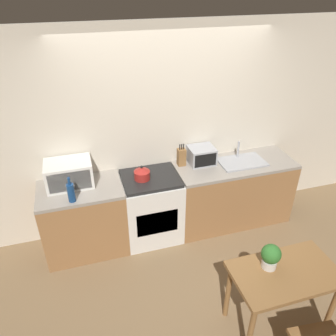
{
  "coord_description": "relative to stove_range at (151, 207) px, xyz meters",
  "views": [
    {
      "loc": [
        -1.05,
        -2.57,
        3.01
      ],
      "look_at": [
        -0.11,
        0.57,
        1.05
      ],
      "focal_mm": 35.0,
      "sensor_mm": 36.0,
      "label": 1
    }
  ],
  "objects": [
    {
      "name": "microwave",
      "position": [
        -0.92,
        0.11,
        0.6
      ],
      "size": [
        0.52,
        0.36,
        0.29
      ],
      "color": "silver",
      "rests_on": "counter_left_run"
    },
    {
      "name": "knife_block",
      "position": [
        0.45,
        0.17,
        0.57
      ],
      "size": [
        0.1,
        0.1,
        0.29
      ],
      "color": "brown",
      "rests_on": "counter_right_run"
    },
    {
      "name": "sink_basin",
      "position": [
        1.22,
        0.01,
        0.47
      ],
      "size": [
        0.59,
        0.37,
        0.24
      ],
      "color": "#999BA0",
      "rests_on": "counter_right_run"
    },
    {
      "name": "potted_plant",
      "position": [
        0.72,
        -1.5,
        0.41
      ],
      "size": [
        0.18,
        0.18,
        0.25
      ],
      "color": "beige",
      "rests_on": "dining_table"
    },
    {
      "name": "ground_plane",
      "position": [
        0.3,
        -0.66,
        -0.45
      ],
      "size": [
        16.0,
        16.0,
        0.0
      ],
      "primitive_type": "plane",
      "color": "brown"
    },
    {
      "name": "kettle",
      "position": [
        -0.1,
        -0.01,
        0.53
      ],
      "size": [
        0.19,
        0.19,
        0.18
      ],
      "color": "maroon",
      "rests_on": "stove_range"
    },
    {
      "name": "bottle",
      "position": [
        -0.92,
        -0.22,
        0.57
      ],
      "size": [
        0.08,
        0.08,
        0.3
      ],
      "color": "navy",
      "rests_on": "counter_left_run"
    },
    {
      "name": "counter_left_run",
      "position": [
        -0.83,
        0.0,
        0.0
      ],
      "size": [
        0.96,
        0.62,
        0.9
      ],
      "color": "olive",
      "rests_on": "ground_plane"
    },
    {
      "name": "stove_range",
      "position": [
        0.0,
        0.0,
        0.0
      ],
      "size": [
        0.7,
        0.62,
        0.9
      ],
      "color": "silver",
      "rests_on": "ground_plane"
    },
    {
      "name": "counter_right_run",
      "position": [
        1.13,
        0.0,
        0.0
      ],
      "size": [
        1.56,
        0.62,
        0.9
      ],
      "color": "olive",
      "rests_on": "ground_plane"
    },
    {
      "name": "dining_table",
      "position": [
        0.84,
        -1.6,
        0.17
      ],
      "size": [
        0.96,
        0.56,
        0.72
      ],
      "color": "brown",
      "rests_on": "ground_plane"
    },
    {
      "name": "toaster_oven",
      "position": [
        0.71,
        0.15,
        0.56
      ],
      "size": [
        0.32,
        0.28,
        0.22
      ],
      "color": "#999BA0",
      "rests_on": "counter_right_run"
    },
    {
      "name": "wall_back",
      "position": [
        0.3,
        0.34,
        0.85
      ],
      "size": [
        10.0,
        0.06,
        2.6
      ],
      "color": "beige",
      "rests_on": "ground_plane"
    }
  ]
}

